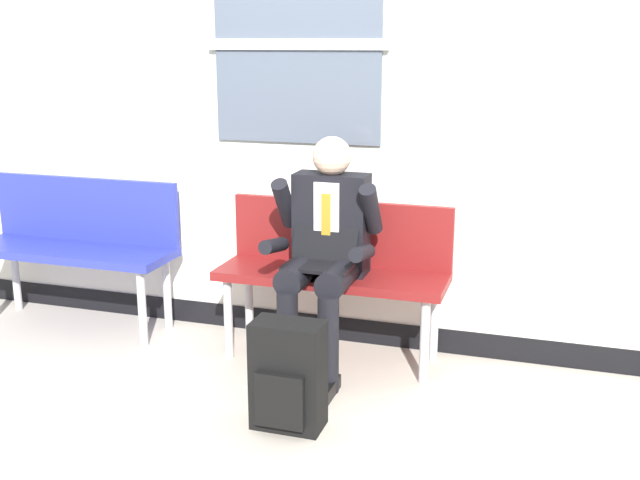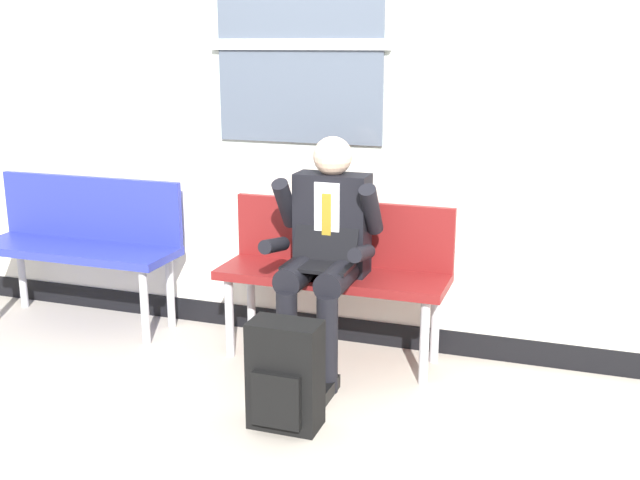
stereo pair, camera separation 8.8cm
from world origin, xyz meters
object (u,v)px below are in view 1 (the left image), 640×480
Objects in this scene: person_seated at (324,249)px; bench_empty at (77,238)px; bench_with_person at (334,264)px; backpack at (288,377)px.

bench_empty is at bearing 173.22° from person_seated.
bench_empty is 1.02× the size of person_seated.
bench_with_person is 0.99× the size of bench_empty.
backpack is at bearing -86.53° from person_seated.
person_seated is at bearing 93.47° from backpack.
backpack is at bearing -27.16° from bench_empty.
backpack is at bearing -87.30° from bench_with_person.
person_seated is (1.68, -0.20, 0.12)m from bench_empty.
bench_with_person reaches higher than backpack.
bench_with_person is 0.93m from backpack.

